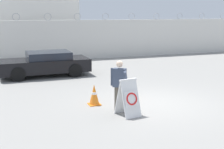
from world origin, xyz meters
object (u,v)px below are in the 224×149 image
Objects in this scene: traffic_cone_mid at (129,90)px; traffic_cone_near at (94,95)px; security_guard at (119,83)px; parked_car_front_coupe at (45,63)px; barricade_sign at (129,98)px.

traffic_cone_near is at bearing -168.83° from traffic_cone_mid.
security_guard reaches higher than parked_car_front_coupe.
traffic_cone_mid is at bearing 94.58° from security_guard.
traffic_cone_near reaches higher than traffic_cone_mid.
barricade_sign is 0.71× the size of security_guard.
traffic_cone_near is at bearing 103.74° from barricade_sign.
traffic_cone_near is 1.04× the size of traffic_cone_mid.
traffic_cone_near is 5.69m from parked_car_front_coupe.
barricade_sign is 0.68m from security_guard.
security_guard is at bearing -125.61° from traffic_cone_mid.
parked_car_front_coupe is (-1.52, 7.07, 0.05)m from barricade_sign.
parked_car_front_coupe is at bearing 98.69° from traffic_cone_near.
traffic_cone_near is (-0.59, 0.87, -0.55)m from security_guard.
security_guard reaches higher than traffic_cone_mid.
barricade_sign is at bearing -65.64° from traffic_cone_near.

